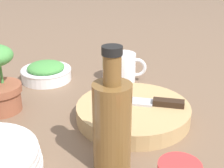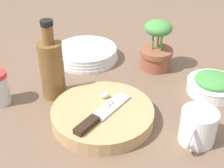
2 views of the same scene
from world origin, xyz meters
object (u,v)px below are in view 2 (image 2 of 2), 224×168
at_px(coffee_mug, 198,127).
at_px(oil_bottle, 52,68).
at_px(garlic_cloves, 107,100).
at_px(herb_bowl, 213,84).
at_px(plate_stack, 86,54).
at_px(chef_knife, 100,115).
at_px(cutting_board, 103,114).
at_px(potted_herb, 157,48).

height_order(coffee_mug, oil_bottle, oil_bottle).
xyz_separation_m(garlic_cloves, herb_bowl, (0.22, 0.20, -0.02)).
height_order(herb_bowl, plate_stack, herb_bowl).
distance_m(chef_knife, garlic_cloves, 0.06).
height_order(cutting_board, potted_herb, potted_herb).
distance_m(coffee_mug, oil_bottle, 0.38).
bearing_deg(garlic_cloves, herb_bowl, 42.88).
bearing_deg(herb_bowl, oil_bottle, -153.57).
xyz_separation_m(cutting_board, coffee_mug, (0.22, 0.02, 0.02)).
distance_m(cutting_board, coffee_mug, 0.22).
bearing_deg(oil_bottle, potted_herb, 51.93).
distance_m(herb_bowl, coffee_mug, 0.21).
xyz_separation_m(coffee_mug, plate_stack, (-0.40, 0.24, -0.02)).
height_order(cutting_board, plate_stack, plate_stack).
bearing_deg(chef_knife, oil_bottle, 168.81).
relative_size(oil_bottle, potted_herb, 1.38).
xyz_separation_m(cutting_board, plate_stack, (-0.18, 0.26, 0.00)).
bearing_deg(potted_herb, oil_bottle, -128.07).
height_order(plate_stack, oil_bottle, oil_bottle).
bearing_deg(chef_knife, herb_bowl, 62.42).
xyz_separation_m(plate_stack, oil_bottle, (0.02, -0.22, 0.06)).
distance_m(herb_bowl, plate_stack, 0.40).
bearing_deg(oil_bottle, cutting_board, -14.63).
bearing_deg(chef_knife, potted_herb, 96.41).
relative_size(garlic_cloves, plate_stack, 0.26).
height_order(chef_knife, potted_herb, potted_herb).
bearing_deg(cutting_board, chef_knife, -75.30).
distance_m(garlic_cloves, coffee_mug, 0.22).
relative_size(chef_knife, garlic_cloves, 3.53).
xyz_separation_m(plate_stack, potted_herb, (0.22, 0.04, 0.05)).
bearing_deg(cutting_board, coffee_mug, 5.34).
bearing_deg(herb_bowl, plate_stack, 176.32).
height_order(garlic_cloves, coffee_mug, coffee_mug).
height_order(chef_knife, plate_stack, chef_knife).
bearing_deg(coffee_mug, oil_bottle, 176.64).
height_order(coffee_mug, plate_stack, coffee_mug).
distance_m(garlic_cloves, potted_herb, 0.27).
height_order(garlic_cloves, plate_stack, garlic_cloves).
xyz_separation_m(herb_bowl, oil_bottle, (-0.38, -0.19, 0.06)).
relative_size(cutting_board, oil_bottle, 1.15).
bearing_deg(coffee_mug, potted_herb, 123.29).
bearing_deg(plate_stack, potted_herb, 9.99).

